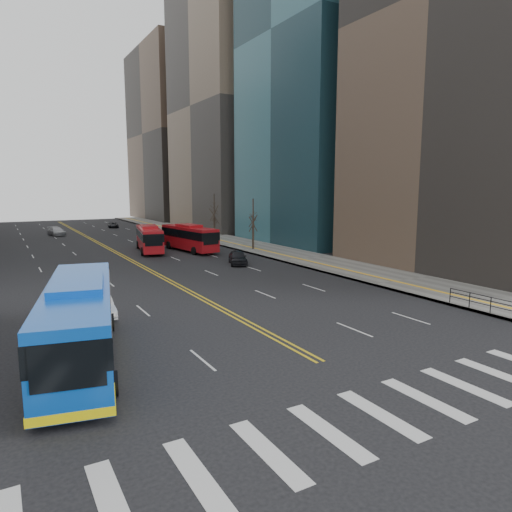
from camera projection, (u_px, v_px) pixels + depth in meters
The scene contains 14 objects.
ground at pixel (404, 407), 16.97m from camera, with size 220.00×220.00×0.00m, color black.
sidewalk_right at pixel (245, 244), 64.19m from camera, with size 7.00×130.00×0.15m, color slate.
crosswalk at pixel (404, 406), 16.97m from camera, with size 26.70×4.00×0.01m.
centerline at pixel (102, 245), 64.23m from camera, with size 0.55×100.00×0.01m.
office_towers at pixel (78, 86), 72.31m from camera, with size 83.00×134.00×58.00m.
pedestrian_railing at pixel (491, 302), 29.00m from camera, with size 0.06×6.06×1.02m.
street_trees at pixel (65, 222), 42.42m from camera, with size 35.20×47.20×7.60m.
blue_bus at pixel (79, 319), 21.15m from camera, with size 5.46×13.70×3.87m.
red_bus_near at pixel (189, 236), 57.90m from camera, with size 3.79×10.92×3.41m.
red_bus_far at pixel (149, 237), 57.42m from camera, with size 4.35×10.71×3.33m.
car_white at pixel (101, 307), 28.69m from camera, with size 1.32×3.78×1.25m, color silver.
car_dark_mid at pixel (238, 257), 48.14m from camera, with size 1.74×4.31×1.47m, color black.
car_silver at pixel (57, 231), 76.66m from camera, with size 1.99×4.90×1.42m, color #AFAEB4.
car_dark_far at pixel (113, 225), 91.50m from camera, with size 1.82×3.94×1.09m, color black.
Camera 1 is at (-12.67, -11.13, 8.10)m, focal length 32.00 mm.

